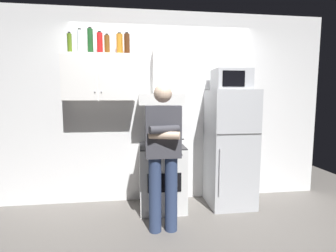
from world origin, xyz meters
TOP-DOWN VIEW (x-y plane):
  - ground_plane at (0.00, 0.00)m, footprint 7.00×7.00m
  - back_wall_tiled at (0.00, 0.60)m, footprint 4.80×0.10m
  - upper_cabinet at (-0.85, 0.37)m, footprint 0.90×0.37m
  - stove_oven at (-0.05, 0.25)m, footprint 0.60×0.62m
  - range_hood at (-0.05, 0.38)m, footprint 0.60×0.44m
  - refrigerator at (0.90, 0.25)m, footprint 0.60×0.62m
  - microwave at (0.90, 0.27)m, footprint 0.48×0.37m
  - person_standing at (-0.10, -0.36)m, footprint 0.38×0.33m
  - cooking_pot at (0.08, 0.13)m, footprint 0.29×0.19m
  - bottle_liquor_amber at (-0.59, 0.41)m, footprint 0.08×0.08m
  - bottle_soda_red at (-0.84, 0.40)m, footprint 0.07×0.07m
  - bottle_beer_brown at (-0.74, 0.34)m, footprint 0.07×0.07m
  - bottle_wine_green at (-0.96, 0.42)m, footprint 0.07×0.07m
  - bottle_rum_dark at (-0.49, 0.37)m, footprint 0.07×0.07m
  - bottle_olive_oil at (-1.20, 0.34)m, footprint 0.06×0.06m
  - bottle_vodka_clear at (-1.09, 0.40)m, footprint 0.07×0.07m

SIDE VIEW (x-z plane):
  - ground_plane at x=0.00m, z-range 0.00..0.00m
  - stove_oven at x=-0.05m, z-range 0.00..0.87m
  - refrigerator at x=0.90m, z-range 0.00..1.60m
  - person_standing at x=-0.10m, z-range 0.08..1.72m
  - cooking_pot at x=0.08m, z-range 0.87..0.98m
  - back_wall_tiled at x=0.00m, z-range 0.00..2.70m
  - range_hood at x=-0.05m, z-range 1.22..1.97m
  - microwave at x=0.90m, z-range 1.60..1.88m
  - upper_cabinet at x=-0.85m, z-range 1.45..2.05m
  - bottle_beer_brown at x=-0.74m, z-range 2.04..2.30m
  - bottle_olive_oil at x=-1.20m, z-range 2.04..2.31m
  - bottle_rum_dark at x=-0.49m, z-range 2.04..2.33m
  - bottle_liquor_amber at x=-0.59m, z-range 2.04..2.34m
  - bottle_soda_red at x=-0.84m, z-range 2.04..2.34m
  - bottle_vodka_clear at x=-1.09m, z-range 2.04..2.37m
  - bottle_wine_green at x=-0.96m, z-range 2.04..2.39m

